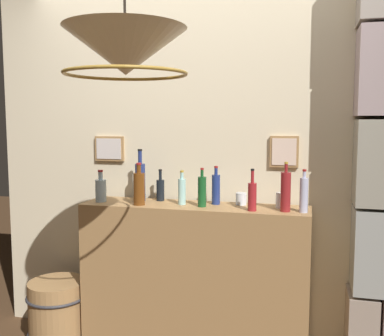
# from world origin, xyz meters

# --- Properties ---
(panelled_rear_partition) EXTENTS (3.13, 0.15, 2.74)m
(panelled_rear_partition) POSITION_xyz_m (-0.00, 1.10, 1.45)
(panelled_rear_partition) COLOR beige
(panelled_rear_partition) RESTS_ON ground
(bar_shelf_unit) EXTENTS (1.50, 0.35, 1.04)m
(bar_shelf_unit) POSITION_xyz_m (0.00, 0.85, 0.52)
(bar_shelf_unit) COLOR #9E7547
(bar_shelf_unit) RESTS_ON ground
(liquor_bottle_mezcal) EXTENTS (0.05, 0.05, 0.25)m
(liquor_bottle_mezcal) POSITION_xyz_m (0.06, 0.81, 1.14)
(liquor_bottle_mezcal) COLOR #185124
(liquor_bottle_mezcal) RESTS_ON bar_shelf_unit
(liquor_bottle_sherry) EXTENTS (0.05, 0.05, 0.26)m
(liquor_bottle_sherry) POSITION_xyz_m (0.39, 0.76, 1.13)
(liquor_bottle_sherry) COLOR maroon
(liquor_bottle_sherry) RESTS_ON bar_shelf_unit
(liquor_bottle_scotch) EXTENTS (0.05, 0.05, 0.23)m
(liquor_bottle_scotch) POSITION_xyz_m (-0.08, 0.85, 1.13)
(liquor_bottle_scotch) COLOR #A2D8D2
(liquor_bottle_scotch) RESTS_ON bar_shelf_unit
(liquor_bottle_rye) EXTENTS (0.05, 0.05, 0.26)m
(liquor_bottle_rye) POSITION_xyz_m (0.70, 0.79, 1.15)
(liquor_bottle_rye) COLOR silver
(liquor_bottle_rye) RESTS_ON bar_shelf_unit
(liquor_bottle_tequila) EXTENTS (0.06, 0.06, 0.22)m
(liquor_bottle_tequila) POSITION_xyz_m (-0.26, 0.94, 1.12)
(liquor_bottle_tequila) COLOR black
(liquor_bottle_tequila) RESTS_ON bar_shelf_unit
(liquor_bottle_rum) EXTENTS (0.07, 0.07, 0.36)m
(liquor_bottle_rum) POSITION_xyz_m (-0.40, 0.91, 1.18)
(liquor_bottle_rum) COLOR navy
(liquor_bottle_rum) RESTS_ON bar_shelf_unit
(liquor_bottle_whiskey) EXTENTS (0.06, 0.06, 0.25)m
(liquor_bottle_whiskey) POSITION_xyz_m (0.13, 0.91, 1.14)
(liquor_bottle_whiskey) COLOR navy
(liquor_bottle_whiskey) RESTS_ON bar_shelf_unit
(liquor_bottle_port) EXTENTS (0.08, 0.08, 0.28)m
(liquor_bottle_port) POSITION_xyz_m (-0.35, 0.76, 1.15)
(liquor_bottle_port) COLOR brown
(liquor_bottle_port) RESTS_ON bar_shelf_unit
(liquor_bottle_bourbon) EXTENTS (0.07, 0.07, 0.22)m
(liquor_bottle_bourbon) POSITION_xyz_m (-0.65, 0.81, 1.12)
(liquor_bottle_bourbon) COLOR #A3BFCD
(liquor_bottle_bourbon) RESTS_ON bar_shelf_unit
(liquor_bottle_amaro) EXTENTS (0.06, 0.06, 0.30)m
(liquor_bottle_amaro) POSITION_xyz_m (0.59, 0.79, 1.16)
(liquor_bottle_amaro) COLOR maroon
(liquor_bottle_amaro) RESTS_ON bar_shelf_unit
(glass_tumbler_rocks) EXTENTS (0.06, 0.06, 0.10)m
(glass_tumbler_rocks) POSITION_xyz_m (0.55, 0.89, 1.09)
(glass_tumbler_rocks) COLOR silver
(glass_tumbler_rocks) RESTS_ON bar_shelf_unit
(glass_tumbler_highball) EXTENTS (0.07, 0.07, 0.08)m
(glass_tumbler_highball) POSITION_xyz_m (0.30, 0.94, 1.08)
(glass_tumbler_highball) COLOR silver
(glass_tumbler_highball) RESTS_ON bar_shelf_unit
(pendant_lamp) EXTENTS (0.57, 0.57, 0.47)m
(pendant_lamp) POSITION_xyz_m (-0.10, -0.03, 1.89)
(pendant_lamp) COLOR #EFE5C6
(wooden_barrel) EXTENTS (0.42, 0.42, 0.47)m
(wooden_barrel) POSITION_xyz_m (-0.96, 0.73, 0.24)
(wooden_barrel) COLOR #9E7547
(wooden_barrel) RESTS_ON ground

